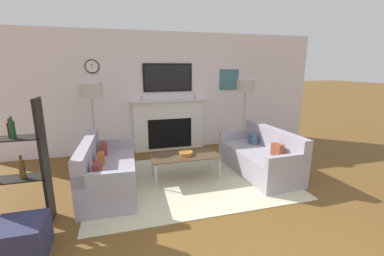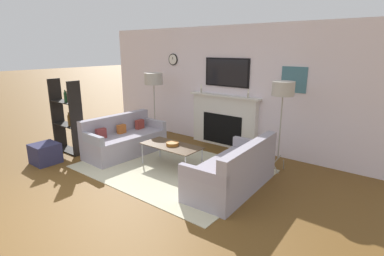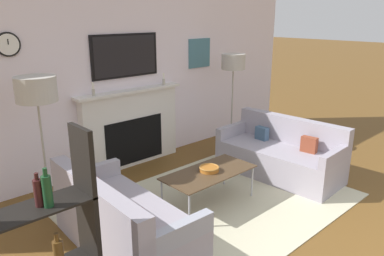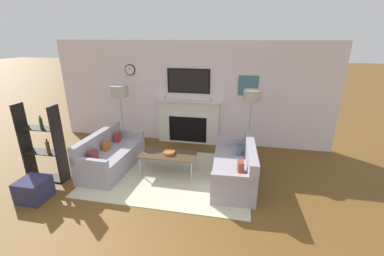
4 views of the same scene
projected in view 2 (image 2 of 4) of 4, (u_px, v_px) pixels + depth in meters
name	position (u px, v px, depth m)	size (l,w,h in m)	color
ground_plane	(40.00, 228.00, 3.81)	(60.00, 60.00, 0.00)	brown
fireplace_wall	(227.00, 93.00, 6.81)	(7.41, 0.28, 2.70)	white
area_rug	(171.00, 168.00, 5.68)	(3.32, 2.38, 0.01)	beige
couch_left	(124.00, 140.00, 6.42)	(0.84, 1.73, 0.82)	#9C95A2
couch_right	(234.00, 172.00, 4.79)	(0.88, 1.79, 0.82)	#9C95A2
coffee_table	(171.00, 147.00, 5.67)	(1.18, 0.56, 0.44)	#4C3823
decorative_bowl	(172.00, 144.00, 5.65)	(0.25, 0.25, 0.06)	#B16521
floor_lamp_left	(154.00, 79.00, 7.15)	(0.44, 0.44, 1.65)	#9E998E
floor_lamp_right	(283.00, 90.00, 5.22)	(0.39, 0.39, 1.67)	#9E998E
shelf_unit	(67.00, 118.00, 6.43)	(0.81, 0.28, 1.58)	black
ottoman	(45.00, 153.00, 5.92)	(0.48, 0.48, 0.40)	#2D2C4B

